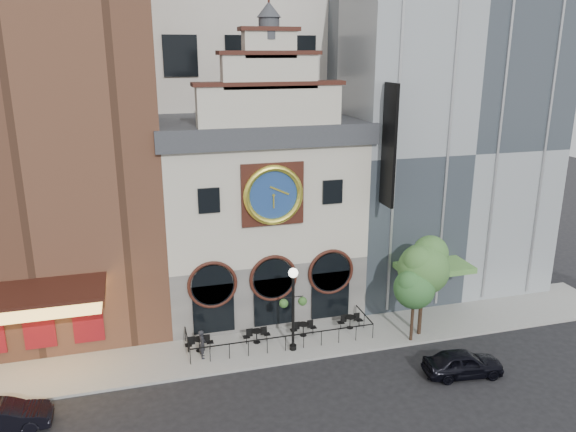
# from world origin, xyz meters

# --- Properties ---
(ground) EXTENTS (120.00, 120.00, 0.00)m
(ground) POSITION_xyz_m (0.00, 0.00, 0.00)
(ground) COLOR black
(ground) RESTS_ON ground
(sidewalk) EXTENTS (44.00, 5.00, 0.15)m
(sidewalk) POSITION_xyz_m (0.00, 2.50, 0.07)
(sidewalk) COLOR gray
(sidewalk) RESTS_ON ground
(clock_building) EXTENTS (12.60, 8.78, 18.65)m
(clock_building) POSITION_xyz_m (0.00, 7.82, 6.69)
(clock_building) COLOR #605E5B
(clock_building) RESTS_ON ground
(theater_building) EXTENTS (14.00, 15.60, 25.00)m
(theater_building) POSITION_xyz_m (-13.00, 9.96, 12.60)
(theater_building) COLOR brown
(theater_building) RESTS_ON ground
(retail_building) EXTENTS (14.00, 14.40, 20.00)m
(retail_building) POSITION_xyz_m (12.99, 9.99, 10.14)
(retail_building) COLOR gray
(retail_building) RESTS_ON ground
(office_tower) EXTENTS (20.00, 16.00, 40.00)m
(office_tower) POSITION_xyz_m (0.00, 20.00, 20.00)
(office_tower) COLOR beige
(office_tower) RESTS_ON ground
(cafe_railing) EXTENTS (10.60, 2.60, 0.90)m
(cafe_railing) POSITION_xyz_m (0.00, 2.50, 0.60)
(cafe_railing) COLOR black
(cafe_railing) RESTS_ON sidewalk
(bistro_0) EXTENTS (1.58, 0.68, 0.90)m
(bistro_0) POSITION_xyz_m (-4.66, 2.49, 0.61)
(bistro_0) COLOR black
(bistro_0) RESTS_ON sidewalk
(bistro_1) EXTENTS (1.58, 0.68, 0.90)m
(bistro_1) POSITION_xyz_m (-1.36, 2.52, 0.61)
(bistro_1) COLOR black
(bistro_1) RESTS_ON sidewalk
(bistro_2) EXTENTS (1.58, 0.68, 0.90)m
(bistro_2) POSITION_xyz_m (1.47, 2.58, 0.61)
(bistro_2) COLOR black
(bistro_2) RESTS_ON sidewalk
(bistro_3) EXTENTS (1.58, 0.68, 0.90)m
(bistro_3) POSITION_xyz_m (4.47, 2.70, 0.61)
(bistro_3) COLOR black
(bistro_3) RESTS_ON sidewalk
(car_right) EXTENTS (4.31, 2.15, 1.41)m
(car_right) POSITION_xyz_m (8.31, -3.46, 0.71)
(car_right) COLOR black
(car_right) RESTS_ON ground
(car_left) EXTENTS (4.06, 1.43, 1.33)m
(car_left) POSITION_xyz_m (-13.91, -1.79, 0.67)
(car_left) COLOR black
(car_left) RESTS_ON ground
(pedestrian) EXTENTS (0.40, 0.60, 1.64)m
(pedestrian) POSITION_xyz_m (-4.58, 1.73, 0.97)
(pedestrian) COLOR black
(pedestrian) RESTS_ON sidewalk
(lamppost) EXTENTS (1.57, 0.54, 4.91)m
(lamppost) POSITION_xyz_m (0.44, 1.22, 3.19)
(lamppost) COLOR black
(lamppost) RESTS_ON sidewalk
(tree_left) EXTENTS (2.44, 2.35, 4.70)m
(tree_left) POSITION_xyz_m (7.40, 0.43, 3.59)
(tree_left) COLOR #382619
(tree_left) RESTS_ON sidewalk
(tree_right) EXTENTS (3.09, 2.98, 5.96)m
(tree_right) POSITION_xyz_m (8.23, 0.99, 4.52)
(tree_right) COLOR #382619
(tree_right) RESTS_ON sidewalk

